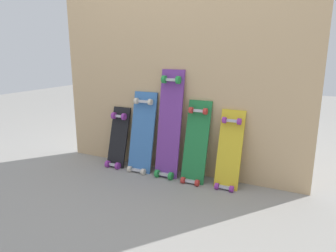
# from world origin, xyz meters

# --- Properties ---
(ground_plane) EXTENTS (12.00, 12.00, 0.00)m
(ground_plane) POSITION_xyz_m (0.00, 0.00, 0.00)
(ground_plane) COLOR gray
(plywood_wall_panel) EXTENTS (2.31, 0.04, 1.62)m
(plywood_wall_panel) POSITION_xyz_m (0.00, 0.07, 0.81)
(plywood_wall_panel) COLOR tan
(plywood_wall_panel) RESTS_ON ground
(skateboard_black) EXTENTS (0.19, 0.23, 0.62)m
(skateboard_black) POSITION_xyz_m (-0.54, -0.06, 0.24)
(skateboard_black) COLOR black
(skateboard_black) RESTS_ON ground
(skateboard_blue) EXTENTS (0.23, 0.24, 0.79)m
(skateboard_blue) POSITION_xyz_m (-0.27, -0.05, 0.32)
(skateboard_blue) COLOR #386BAD
(skateboard_blue) RESTS_ON ground
(skateboard_purple) EXTENTS (0.21, 0.24, 0.99)m
(skateboard_purple) POSITION_xyz_m (0.00, -0.05, 0.43)
(skateboard_purple) COLOR #6B338C
(skateboard_purple) RESTS_ON ground
(skateboard_green) EXTENTS (0.20, 0.25, 0.75)m
(skateboard_green) POSITION_xyz_m (0.25, -0.06, 0.30)
(skateboard_green) COLOR #1E7238
(skateboard_green) RESTS_ON ground
(skateboard_yellow) EXTENTS (0.19, 0.23, 0.69)m
(skateboard_yellow) POSITION_xyz_m (0.54, -0.05, 0.27)
(skateboard_yellow) COLOR gold
(skateboard_yellow) RESTS_ON ground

